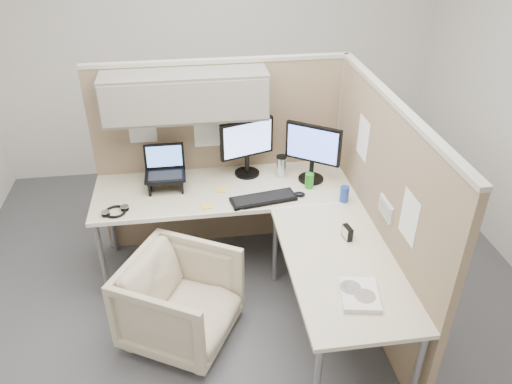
{
  "coord_description": "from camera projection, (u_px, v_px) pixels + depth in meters",
  "views": [
    {
      "loc": [
        -0.33,
        -2.76,
        2.73
      ],
      "look_at": [
        0.1,
        0.25,
        0.85
      ],
      "focal_mm": 35.0,
      "sensor_mm": 36.0,
      "label": 1
    }
  ],
  "objects": [
    {
      "name": "monitor_left",
      "position": [
        247.0,
        143.0,
        3.89
      ],
      "size": [
        0.43,
        0.2,
        0.47
      ],
      "rotation": [
        0.0,
        0.0,
        0.31
      ],
      "color": "black",
      "rests_on": "desk"
    },
    {
      "name": "monitor_right",
      "position": [
        313.0,
        149.0,
        3.81
      ],
      "size": [
        0.38,
        0.28,
        0.47
      ],
      "rotation": [
        0.0,
        0.0,
        -0.6
      ],
      "color": "black",
      "rests_on": "desk"
    },
    {
      "name": "partition_right",
      "position": [
        378.0,
        211.0,
        3.42
      ],
      "size": [
        0.07,
        2.03,
        1.63
      ],
      "color": "#8D765C",
      "rests_on": "ground"
    },
    {
      "name": "partition_back",
      "position": [
        205.0,
        130.0,
        3.89
      ],
      "size": [
        2.0,
        0.36,
        1.63
      ],
      "color": "#8D765C",
      "rests_on": "ground"
    },
    {
      "name": "travel_mug",
      "position": [
        281.0,
        166.0,
        3.96
      ],
      "size": [
        0.08,
        0.08,
        0.18
      ],
      "color": "silver",
      "rests_on": "desk"
    },
    {
      "name": "desk",
      "position": [
        262.0,
        220.0,
        3.55
      ],
      "size": [
        2.0,
        1.98,
        0.73
      ],
      "color": "beige",
      "rests_on": "ground"
    },
    {
      "name": "keyboard",
      "position": [
        263.0,
        199.0,
        3.69
      ],
      "size": [
        0.51,
        0.24,
        0.02
      ],
      "primitive_type": "cube",
      "rotation": [
        0.0,
        0.0,
        0.16
      ],
      "color": "black",
      "rests_on": "desk"
    },
    {
      "name": "headphones",
      "position": [
        115.0,
        211.0,
        3.55
      ],
      "size": [
        0.21,
        0.21,
        0.03
      ],
      "rotation": [
        0.0,
        0.0,
        0.39
      ],
      "color": "black",
      "rests_on": "desk"
    },
    {
      "name": "sticky_note_a",
      "position": [
        207.0,
        206.0,
        3.63
      ],
      "size": [
        0.09,
        0.09,
        0.01
      ],
      "primitive_type": "cube",
      "rotation": [
        0.0,
        0.0,
        0.17
      ],
      "color": "yellow",
      "rests_on": "desk"
    },
    {
      "name": "desk_clock",
      "position": [
        347.0,
        233.0,
        3.28
      ],
      "size": [
        0.05,
        0.1,
        0.09
      ],
      "rotation": [
        0.0,
        0.0,
        -1.38
      ],
      "color": "black",
      "rests_on": "desk"
    },
    {
      "name": "ground",
      "position": [
        248.0,
        305.0,
        3.79
      ],
      "size": [
        4.5,
        4.5,
        0.0
      ],
      "primitive_type": "plane",
      "color": "#44454A",
      "rests_on": "ground"
    },
    {
      "name": "sticky_note_d",
      "position": [
        221.0,
        189.0,
        3.82
      ],
      "size": [
        0.09,
        0.09,
        0.01
      ],
      "primitive_type": "cube",
      "rotation": [
        0.0,
        0.0,
        -0.18
      ],
      "color": "yellow",
      "rests_on": "desk"
    },
    {
      "name": "mouse",
      "position": [
        299.0,
        194.0,
        3.74
      ],
      "size": [
        0.1,
        0.08,
        0.03
      ],
      "primitive_type": "ellipsoid",
      "rotation": [
        0.0,
        0.0,
        -0.25
      ],
      "color": "black",
      "rests_on": "desk"
    },
    {
      "name": "laptop_station",
      "position": [
        165.0,
        173.0,
        3.8
      ],
      "size": [
        0.3,
        0.26,
        0.32
      ],
      "color": "black",
      "rests_on": "desk"
    },
    {
      "name": "sticky_note_b",
      "position": [
        239.0,
        207.0,
        3.62
      ],
      "size": [
        0.1,
        0.1,
        0.01
      ],
      "primitive_type": "cube",
      "rotation": [
        0.0,
        0.0,
        -0.44
      ],
      "color": "yellow",
      "rests_on": "desk"
    },
    {
      "name": "office_chair",
      "position": [
        181.0,
        297.0,
        3.37
      ],
      "size": [
        0.88,
        0.9,
        0.7
      ],
      "primitive_type": "imported",
      "rotation": [
        0.0,
        0.0,
        1.06
      ],
      "color": "beige",
      "rests_on": "ground"
    },
    {
      "name": "soda_can_silver",
      "position": [
        309.0,
        181.0,
        3.82
      ],
      "size": [
        0.07,
        0.07,
        0.12
      ],
      "primitive_type": "cylinder",
      "color": "#268C1E",
      "rests_on": "desk"
    },
    {
      "name": "soda_can_green",
      "position": [
        344.0,
        194.0,
        3.66
      ],
      "size": [
        0.07,
        0.07,
        0.12
      ],
      "primitive_type": "cylinder",
      "color": "#1E3FA5",
      "rests_on": "desk"
    },
    {
      "name": "paper_stack",
      "position": [
        360.0,
        295.0,
        2.83
      ],
      "size": [
        0.25,
        0.3,
        0.03
      ],
      "rotation": [
        0.0,
        0.0,
        -0.18
      ],
      "color": "white",
      "rests_on": "desk"
    }
  ]
}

